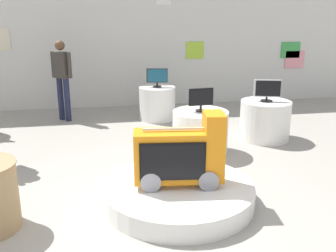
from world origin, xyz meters
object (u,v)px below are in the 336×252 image
main_display_pedestal (178,194)px  tv_on_left_rear (267,90)px  tv_on_far_right (201,98)px  shopper_browsing_near_truck (62,74)px  novelty_firetruck_tv (180,157)px  tv_on_right_rear (157,77)px  display_pedestal_right_rear (157,103)px  display_pedestal_left_rear (265,120)px  display_pedestal_far_right (200,132)px

main_display_pedestal → tv_on_left_rear: tv_on_left_rear is taller
main_display_pedestal → tv_on_left_rear: (2.01, 2.13, 0.78)m
tv_on_far_right → shopper_browsing_near_truck: (-2.33, 2.38, 0.07)m
novelty_firetruck_tv → tv_on_left_rear: (2.00, 2.14, 0.31)m
tv_on_left_rear → tv_on_far_right: tv_on_left_rear is taller
tv_on_far_right → shopper_browsing_near_truck: size_ratio=0.24×
tv_on_right_rear → display_pedestal_right_rear: bearing=100.1°
display_pedestal_left_rear → display_pedestal_far_right: same height
tv_on_left_rear → shopper_browsing_near_truck: (-3.65, 1.89, 0.08)m
tv_on_far_right → tv_on_right_rear: bearing=100.2°
display_pedestal_far_right → shopper_browsing_near_truck: bearing=134.3°
main_display_pedestal → display_pedestal_far_right: 1.80m
display_pedestal_right_rear → tv_on_right_rear: bearing=-79.9°
novelty_firetruck_tv → tv_on_far_right: size_ratio=2.67×
display_pedestal_right_rear → display_pedestal_left_rear: bearing=-43.8°
display_pedestal_left_rear → shopper_browsing_near_truck: bearing=152.7°
display_pedestal_right_rear → display_pedestal_far_right: bearing=-79.7°
main_display_pedestal → display_pedestal_far_right: (0.69, 1.64, 0.23)m
display_pedestal_right_rear → novelty_firetruck_tv: bearing=-94.3°
tv_on_left_rear → display_pedestal_far_right: size_ratio=0.52×
tv_on_far_right → tv_on_left_rear: bearing=20.4°
display_pedestal_left_rear → tv_on_far_right: bearing=-159.5°
novelty_firetruck_tv → tv_on_right_rear: (0.28, 3.79, 0.32)m
tv_on_left_rear → tv_on_right_rear: tv_on_right_rear is taller
display_pedestal_far_right → tv_on_far_right: (-0.00, -0.00, 0.56)m
display_pedestal_far_right → shopper_browsing_near_truck: shopper_browsing_near_truck is taller
main_display_pedestal → display_pedestal_left_rear: bearing=46.7°
novelty_firetruck_tv → shopper_browsing_near_truck: size_ratio=0.64×
tv_on_far_right → shopper_browsing_near_truck: shopper_browsing_near_truck is taller
display_pedestal_left_rear → shopper_browsing_near_truck: size_ratio=0.54×
tv_on_right_rear → display_pedestal_left_rear: bearing=-43.8°
tv_on_far_right → display_pedestal_left_rear: bearing=20.5°
display_pedestal_left_rear → tv_on_far_right: 1.52m
tv_on_left_rear → tv_on_right_rear: size_ratio=1.05×
display_pedestal_left_rear → main_display_pedestal: bearing=-133.3°
display_pedestal_left_rear → display_pedestal_far_right: (-1.32, -0.49, 0.00)m
display_pedestal_right_rear → tv_on_far_right: size_ratio=1.90×
novelty_firetruck_tv → tv_on_far_right: novelty_firetruck_tv is taller
tv_on_left_rear → shopper_browsing_near_truck: shopper_browsing_near_truck is taller
display_pedestal_left_rear → tv_on_far_right: (-1.32, -0.50, 0.56)m
main_display_pedestal → tv_on_left_rear: size_ratio=3.92×
novelty_firetruck_tv → display_pedestal_left_rear: novelty_firetruck_tv is taller
display_pedestal_left_rear → display_pedestal_far_right: bearing=-159.6°
display_pedestal_right_rear → shopper_browsing_near_truck: 2.05m
tv_on_left_rear → display_pedestal_far_right: bearing=-159.8°
tv_on_left_rear → tv_on_far_right: (-1.33, -0.49, 0.00)m
novelty_firetruck_tv → tv_on_left_rear: size_ratio=2.32×
main_display_pedestal → display_pedestal_left_rear: (2.01, 2.14, 0.23)m
tv_on_left_rear → tv_on_right_rear: 2.37m
main_display_pedestal → display_pedestal_far_right: bearing=67.3°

